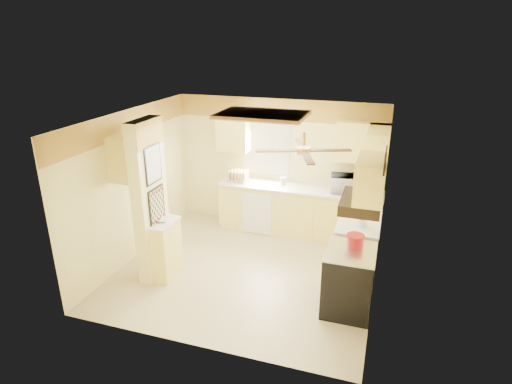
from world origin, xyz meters
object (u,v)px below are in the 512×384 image
(dutch_oven, at_px, (355,240))
(kettle, at_px, (362,220))
(microwave, at_px, (347,184))
(bowl, at_px, (162,220))
(stove, at_px, (348,280))

(dutch_oven, relative_size, kettle, 1.09)
(microwave, bearing_deg, bowl, 32.16)
(bowl, bearing_deg, stove, -0.27)
(microwave, height_order, bowl, microwave)
(bowl, bearing_deg, kettle, 14.69)
(dutch_oven, bearing_deg, microwave, 100.10)
(stove, bearing_deg, kettle, 84.76)
(dutch_oven, distance_m, kettle, 0.62)
(stove, xyz_separation_m, bowl, (-2.84, 0.01, 0.50))
(microwave, distance_m, dutch_oven, 2.03)
(microwave, xyz_separation_m, kettle, (0.40, -1.39, -0.05))
(stove, bearing_deg, bowl, 179.73)
(stove, relative_size, bowl, 4.70)
(microwave, bearing_deg, stove, 90.21)
(stove, xyz_separation_m, kettle, (0.07, 0.78, 0.58))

